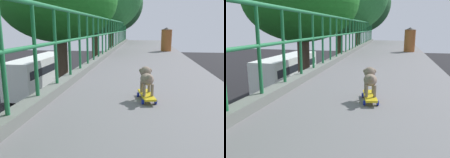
% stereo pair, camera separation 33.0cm
% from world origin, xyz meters
% --- Properties ---
extents(city_bus, '(2.62, 10.10, 3.38)m').
position_xyz_m(city_bus, '(-9.05, 20.40, 1.91)').
color(city_bus, white).
rests_on(city_bus, ground).
extents(roadside_tree_mid, '(4.20, 4.20, 8.64)m').
position_xyz_m(roadside_tree_mid, '(-2.08, 7.18, 7.05)').
color(roadside_tree_mid, '#4E3C2F').
rests_on(roadside_tree_mid, ground).
extents(roadside_tree_farthest, '(5.65, 5.65, 10.82)m').
position_xyz_m(roadside_tree_farthest, '(-2.03, 20.51, 8.20)').
color(roadside_tree_farthest, brown).
rests_on(roadside_tree_farthest, ground).
extents(toy_skateboard, '(0.25, 0.51, 0.08)m').
position_xyz_m(toy_skateboard, '(1.02, 1.64, 5.34)').
color(toy_skateboard, gold).
rests_on(toy_skateboard, overpass_deck).
extents(small_dog, '(0.21, 0.36, 0.34)m').
position_xyz_m(small_dog, '(1.01, 1.66, 5.57)').
color(small_dog, '#816E5D').
rests_on(small_dog, toy_skateboard).
extents(litter_bin, '(0.41, 0.41, 0.90)m').
position_xyz_m(litter_bin, '(1.82, 8.11, 5.73)').
color(litter_bin, brown).
rests_on(litter_bin, overpass_deck).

